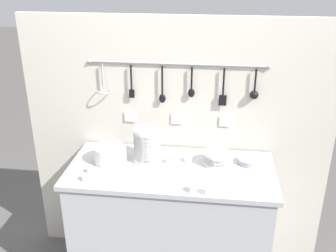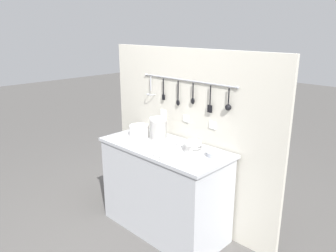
% 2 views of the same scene
% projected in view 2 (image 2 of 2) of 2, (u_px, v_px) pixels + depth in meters
% --- Properties ---
extents(ground_plane, '(20.00, 20.00, 0.00)m').
position_uv_depth(ground_plane, '(165.00, 228.00, 3.34)').
color(ground_plane, '#514F4C').
extents(counter, '(1.29, 0.60, 0.89)m').
position_uv_depth(counter, '(164.00, 188.00, 3.22)').
color(counter, '#ADAFB5').
rests_on(counter, ground).
extents(back_wall, '(2.09, 0.11, 1.78)m').
position_uv_depth(back_wall, '(187.00, 138.00, 3.32)').
color(back_wall, beige).
rests_on(back_wall, ground).
extents(bowl_stack_wide_centre, '(0.16, 0.16, 0.09)m').
position_uv_depth(bowl_stack_wide_centre, '(193.00, 146.00, 2.94)').
color(bowl_stack_wide_centre, white).
rests_on(bowl_stack_wide_centre, counter).
extents(bowl_stack_nested_right, '(0.17, 0.17, 0.23)m').
position_uv_depth(bowl_stack_nested_right, '(158.00, 129.00, 3.22)').
color(bowl_stack_nested_right, white).
rests_on(bowl_stack_nested_right, counter).
extents(plate_stack, '(0.20, 0.20, 0.11)m').
position_uv_depth(plate_stack, '(139.00, 131.00, 3.36)').
color(plate_stack, white).
rests_on(plate_stack, counter).
extents(steel_mixing_bowl, '(0.13, 0.13, 0.04)m').
position_uv_depth(steel_mixing_bowl, '(213.00, 154.00, 2.84)').
color(steel_mixing_bowl, '#93969E').
rests_on(steel_mixing_bowl, counter).
extents(cup_front_left, '(0.05, 0.05, 0.04)m').
position_uv_depth(cup_front_left, '(156.00, 155.00, 2.82)').
color(cup_front_left, white).
rests_on(cup_front_left, counter).
extents(cup_by_caddy, '(0.05, 0.05, 0.04)m').
position_uv_depth(cup_by_caddy, '(179.00, 144.00, 3.09)').
color(cup_by_caddy, white).
rests_on(cup_by_caddy, counter).
extents(cup_centre, '(0.05, 0.05, 0.04)m').
position_uv_depth(cup_centre, '(123.00, 135.00, 3.33)').
color(cup_centre, white).
rests_on(cup_centre, counter).
extents(cup_beside_plates, '(0.05, 0.05, 0.04)m').
position_uv_depth(cup_beside_plates, '(116.00, 138.00, 3.27)').
color(cup_beside_plates, white).
rests_on(cup_beside_plates, counter).
extents(cup_edge_far, '(0.05, 0.05, 0.04)m').
position_uv_depth(cup_edge_far, '(162.00, 158.00, 2.76)').
color(cup_edge_far, white).
rests_on(cup_edge_far, counter).
extents(cup_mid_row, '(0.05, 0.05, 0.04)m').
position_uv_depth(cup_mid_row, '(168.00, 142.00, 3.14)').
color(cup_mid_row, white).
rests_on(cup_mid_row, counter).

